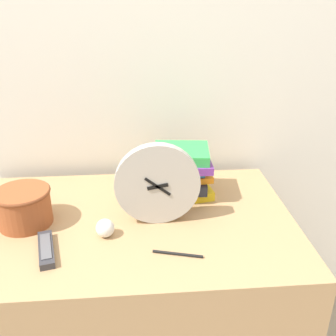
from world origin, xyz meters
TOP-DOWN VIEW (x-y plane):
  - wall_back at (0.00, 0.77)m, footprint 6.00×0.04m
  - desk at (0.00, 0.35)m, footprint 1.06×0.70m
  - desk_clock at (0.09, 0.33)m, footprint 0.27×0.04m
  - book_stack at (0.18, 0.50)m, footprint 0.24×0.21m
  - basket at (-0.33, 0.35)m, footprint 0.18×0.18m
  - tv_remote at (-0.24, 0.19)m, footprint 0.08×0.17m
  - crumpled_paper_ball at (-0.07, 0.26)m, footprint 0.06×0.06m
  - pen at (0.13, 0.15)m, footprint 0.14×0.05m

SIDE VIEW (x-z plane):
  - desk at x=0.00m, z-range 0.00..0.77m
  - pen at x=0.13m, z-range 0.77..0.78m
  - tv_remote at x=-0.24m, z-range 0.77..0.79m
  - crumpled_paper_ball at x=-0.07m, z-range 0.77..0.83m
  - basket at x=-0.33m, z-range 0.78..0.89m
  - book_stack at x=0.18m, z-range 0.77..0.95m
  - desk_clock at x=0.09m, z-range 0.77..1.04m
  - wall_back at x=0.00m, z-range 0.00..2.40m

